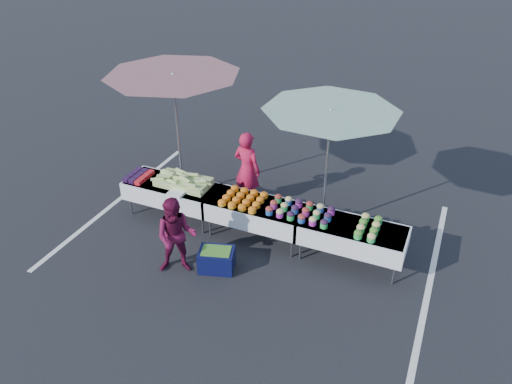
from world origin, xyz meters
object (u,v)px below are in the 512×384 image
at_px(customer, 176,236).
at_px(storage_bin, 217,259).
at_px(vendor, 247,170).
at_px(table_left, 172,191).
at_px(table_right, 352,234).
at_px(umbrella_right, 330,121).
at_px(table_center, 256,211).
at_px(umbrella_left, 174,85).

xyz_separation_m(customer, storage_bin, (0.58, 0.28, -0.51)).
relative_size(vendor, storage_bin, 2.34).
xyz_separation_m(table_left, table_right, (3.60, 0.00, 0.00)).
xyz_separation_m(table_left, umbrella_right, (2.85, 0.80, 1.66)).
xyz_separation_m(vendor, storage_bin, (0.37, -2.11, -0.61)).
bearing_deg(umbrella_right, vendor, 173.39).
bearing_deg(storage_bin, umbrella_right, 39.07).
bearing_deg(table_center, storage_bin, -103.08).
xyz_separation_m(table_left, storage_bin, (1.54, -1.11, -0.38)).
xyz_separation_m(customer, umbrella_left, (-1.23, 2.20, 1.72)).
height_order(vendor, umbrella_right, umbrella_right).
distance_m(table_left, storage_bin, 1.94).
relative_size(umbrella_left, umbrella_right, 0.92).
bearing_deg(umbrella_left, customer, -60.82).
xyz_separation_m(table_center, umbrella_left, (-2.07, 0.80, 1.85)).
bearing_deg(table_left, table_center, 0.00).
bearing_deg(table_center, customer, -120.99).
relative_size(table_left, vendor, 1.14).
xyz_separation_m(table_left, customer, (0.96, -1.40, 0.13)).
relative_size(table_left, table_center, 1.00).
relative_size(umbrella_right, storage_bin, 4.42).
bearing_deg(table_left, umbrella_right, 15.68).
distance_m(table_left, table_center, 1.80).
height_order(table_center, vendor, vendor).
bearing_deg(table_right, customer, -152.09).
bearing_deg(table_right, umbrella_right, 133.16).
relative_size(table_center, umbrella_right, 0.60).
bearing_deg(umbrella_left, table_left, -71.57).
bearing_deg(umbrella_left, storage_bin, -46.62).
bearing_deg(customer, umbrella_left, 94.18).
bearing_deg(customer, storage_bin, 1.10).
bearing_deg(vendor, storage_bin, 109.59).
height_order(vendor, storage_bin, vendor).
relative_size(table_right, customer, 1.30).
xyz_separation_m(vendor, umbrella_left, (-1.44, -0.19, 1.62)).
relative_size(table_right, umbrella_right, 0.60).
bearing_deg(customer, table_left, 99.50).
bearing_deg(umbrella_left, vendor, 7.68).
height_order(table_left, table_right, same).
height_order(vendor, customer, vendor).
relative_size(umbrella_left, storage_bin, 4.09).
relative_size(vendor, customer, 1.14).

